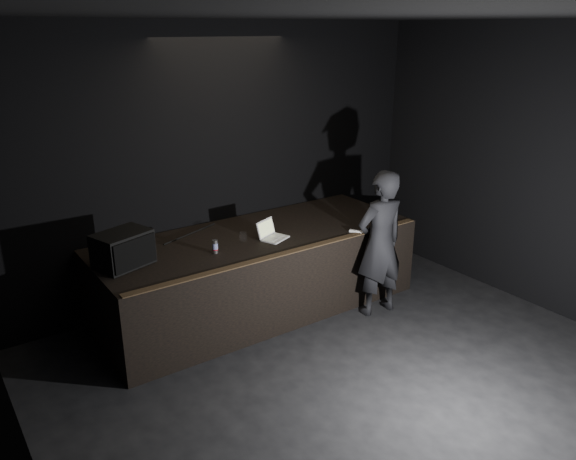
% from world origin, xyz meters
% --- Properties ---
extents(ground, '(7.00, 7.00, 0.00)m').
position_xyz_m(ground, '(0.00, 0.00, 0.00)').
color(ground, black).
rests_on(ground, ground).
extents(room_walls, '(6.10, 7.10, 3.52)m').
position_xyz_m(room_walls, '(0.00, 0.00, 2.02)').
color(room_walls, black).
rests_on(room_walls, ground).
extents(stage_riser, '(4.00, 1.50, 1.00)m').
position_xyz_m(stage_riser, '(0.00, 2.73, 0.50)').
color(stage_riser, black).
rests_on(stage_riser, ground).
extents(riser_lip, '(3.92, 0.10, 0.01)m').
position_xyz_m(riser_lip, '(0.00, 2.02, 1.01)').
color(riser_lip, brown).
rests_on(riser_lip, stage_riser).
extents(stage_monitor, '(0.66, 0.56, 0.38)m').
position_xyz_m(stage_monitor, '(-1.67, 2.73, 1.19)').
color(stage_monitor, black).
rests_on(stage_monitor, stage_riser).
extents(cable, '(0.84, 0.34, 0.02)m').
position_xyz_m(cable, '(-0.67, 3.20, 1.01)').
color(cable, black).
rests_on(cable, stage_riser).
extents(laptop, '(0.40, 0.38, 0.22)m').
position_xyz_m(laptop, '(0.07, 2.52, 1.06)').
color(laptop, silver).
rests_on(laptop, stage_riser).
extents(beer_can, '(0.07, 0.07, 0.16)m').
position_xyz_m(beer_can, '(-0.70, 2.49, 1.08)').
color(beer_can, silver).
rests_on(beer_can, stage_riser).
extents(plastic_cup, '(0.09, 0.09, 0.11)m').
position_xyz_m(plastic_cup, '(-0.25, 2.63, 1.05)').
color(plastic_cup, white).
rests_on(plastic_cup, stage_riser).
extents(wii_remote, '(0.12, 0.16, 0.03)m').
position_xyz_m(wii_remote, '(1.04, 2.08, 1.02)').
color(wii_remote, silver).
rests_on(wii_remote, stage_riser).
extents(person, '(0.70, 0.48, 1.84)m').
position_xyz_m(person, '(1.18, 1.78, 0.92)').
color(person, black).
rests_on(person, ground).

